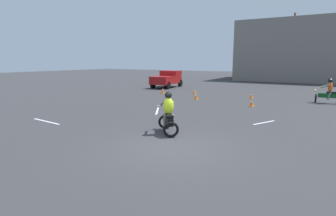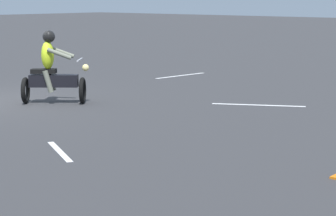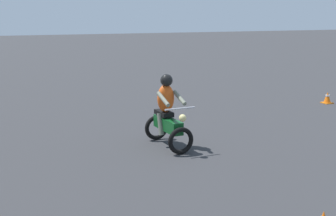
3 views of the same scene
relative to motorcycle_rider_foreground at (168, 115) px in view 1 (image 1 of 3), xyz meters
The scene contains 14 objects.
ground_plane 1.84m from the motorcycle_rider_foreground, 57.10° to the right, with size 120.00×120.00×0.00m, color #333335.
motorcycle_rider_foreground is the anchor object (origin of this frame).
motorcycle_rider_background 12.87m from the motorcycle_rider_foreground, 64.82° to the left, with size 1.52×0.70×1.66m.
pickup_truck 17.83m from the motorcycle_rider_foreground, 120.77° to the left, with size 2.24×4.26×1.73m.
traffic_cone_near_right 12.60m from the motorcycle_rider_foreground, 122.55° to the left, with size 0.32×0.32×0.48m.
traffic_cone_mid_center 11.47m from the motorcycle_rider_foreground, 87.30° to the left, with size 0.32×0.32×0.40m.
traffic_cone_mid_left 9.39m from the motorcycle_rider_foreground, 107.75° to the left, with size 0.32×0.32×0.41m.
traffic_cone_far_right 12.84m from the motorcycle_rider_foreground, 110.15° to the left, with size 0.32×0.32×0.33m.
traffic_cone_far_center 8.01m from the motorcycle_rider_foreground, 79.90° to the left, with size 0.32×0.32×0.42m.
lane_stripe_ne 4.82m from the motorcycle_rider_foreground, 52.12° to the left, with size 0.10×1.44×0.01m, color silver.
lane_stripe_nw 4.72m from the motorcycle_rider_foreground, 128.06° to the left, with size 0.10×2.08×0.01m, color silver.
lane_stripe_w 6.11m from the motorcycle_rider_foreground, 168.80° to the right, with size 0.10×2.07×0.01m, color silver.
utility_pole_far 30.30m from the motorcycle_rider_foreground, 87.55° to the left, with size 0.24×0.24×8.86m, color brown.
building_backdrop 34.64m from the motorcycle_rider_foreground, 79.59° to the left, with size 24.49×11.38×8.20m, color gray.
Camera 1 is at (4.13, -7.18, 2.82)m, focal length 28.00 mm.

